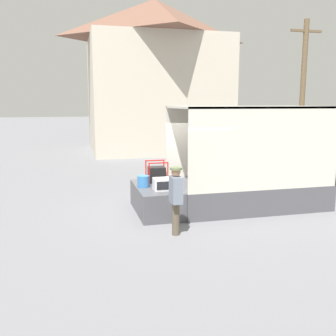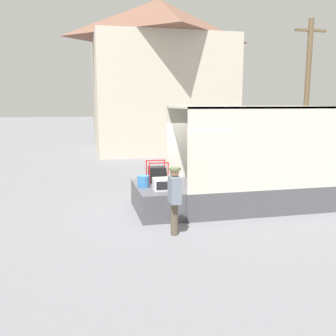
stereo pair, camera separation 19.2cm
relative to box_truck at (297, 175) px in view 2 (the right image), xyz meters
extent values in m
plane|color=slate|center=(-3.90, 0.00, -0.88)|extent=(160.00, 160.00, 0.00)
cube|color=#4C4C51|center=(-1.65, 0.00, -0.50)|extent=(4.48, 2.43, 0.76)
cube|color=beige|center=(-1.65, 1.19, 1.02)|extent=(4.48, 0.06, 2.26)
cube|color=beige|center=(-1.65, -1.18, 1.02)|extent=(4.48, 0.06, 2.26)
cube|color=beige|center=(0.56, 0.00, 1.02)|extent=(0.06, 2.43, 2.26)
cube|color=beige|center=(-1.65, 0.00, 2.12)|extent=(4.48, 2.43, 0.06)
cylinder|color=orange|center=(-2.90, -0.39, 0.09)|extent=(0.32, 0.32, 0.41)
cube|color=olive|center=(-0.93, -0.74, 0.04)|extent=(0.44, 0.32, 0.31)
cube|color=#2D7F33|center=(-0.15, -0.20, 0.04)|extent=(0.44, 0.32, 0.32)
cube|color=#B2A893|center=(-1.22, -0.08, 0.01)|extent=(0.44, 0.32, 0.25)
cube|color=#4C4C51|center=(-4.48, 0.00, -0.50)|extent=(1.17, 2.31, 0.76)
cube|color=white|center=(-4.40, -0.50, 0.05)|extent=(0.52, 0.41, 0.33)
cube|color=black|center=(-4.45, -0.70, 0.05)|extent=(0.33, 0.01, 0.22)
cube|color=black|center=(-4.35, 0.55, 0.11)|extent=(0.48, 0.44, 0.46)
cylinder|color=slate|center=(-4.15, 0.55, 0.14)|extent=(0.18, 0.24, 0.24)
cylinder|color=red|center=(-4.63, 0.30, 0.20)|extent=(0.04, 0.04, 0.64)
cylinder|color=red|center=(-4.06, 0.30, 0.20)|extent=(0.04, 0.04, 0.64)
cylinder|color=red|center=(-4.63, 0.81, 0.20)|extent=(0.04, 0.04, 0.64)
cylinder|color=red|center=(-4.06, 0.81, 0.20)|extent=(0.04, 0.04, 0.64)
cylinder|color=red|center=(-4.35, 0.30, 0.51)|extent=(0.56, 0.04, 0.04)
cylinder|color=red|center=(-4.35, 0.81, 0.51)|extent=(0.56, 0.04, 0.04)
cylinder|color=#3370B2|center=(-4.86, -0.01, 0.05)|extent=(0.34, 0.34, 0.32)
cylinder|color=brown|center=(-4.43, -1.99, -0.48)|extent=(0.18, 0.18, 0.79)
cube|color=slate|center=(-4.43, -1.99, 0.23)|extent=(0.24, 0.44, 0.63)
sphere|color=tan|center=(-4.43, -1.99, 0.65)|extent=(0.22, 0.22, 0.22)
cylinder|color=#606B47|center=(-4.43, -1.99, 0.73)|extent=(0.29, 0.29, 0.05)
cube|color=beige|center=(-1.40, 14.50, 2.70)|extent=(8.44, 7.64, 7.17)
pyramid|color=brown|center=(-1.40, 14.50, 7.54)|extent=(8.86, 8.03, 2.51)
cylinder|color=brown|center=(5.36, 7.99, 2.85)|extent=(0.28, 0.28, 7.47)
cube|color=brown|center=(5.36, 7.99, 5.99)|extent=(1.80, 0.14, 0.12)
camera|label=1|loc=(-6.68, -10.26, 2.23)|focal=40.00mm
camera|label=2|loc=(-6.50, -10.30, 2.23)|focal=40.00mm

